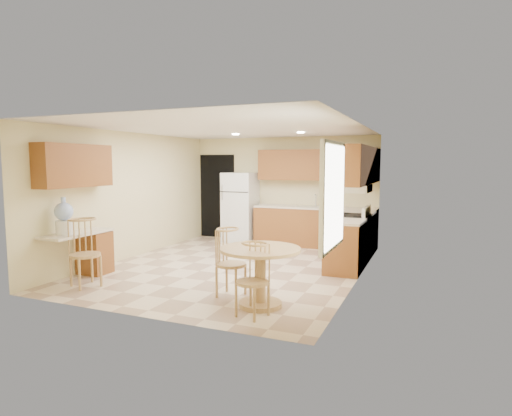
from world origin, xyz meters
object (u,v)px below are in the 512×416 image
at_px(dining_table, 260,268).
at_px(chair_desk, 80,247).
at_px(water_crock, 64,218).
at_px(chair_table_a, 228,257).
at_px(chair_table_b, 250,274).
at_px(refrigerator, 240,207).
at_px(stove, 351,238).

distance_m(dining_table, chair_desk, 2.84).
bearing_deg(water_crock, dining_table, 2.22).
height_order(chair_table_a, chair_table_b, chair_table_a).
distance_m(refrigerator, stove, 3.14).
bearing_deg(dining_table, chair_desk, -174.41).
xyz_separation_m(refrigerator, chair_desk, (-0.60, -4.49, -0.20)).
relative_size(stove, chair_table_a, 1.13).
distance_m(chair_table_a, chair_desk, 2.31).
xyz_separation_m(chair_desk, water_crock, (-0.45, 0.15, 0.41)).
bearing_deg(chair_table_a, dining_table, 75.21).
relative_size(stove, chair_table_b, 1.20).
bearing_deg(chair_table_a, stove, 158.23).
bearing_deg(chair_table_a, chair_desk, -77.95).
bearing_deg(stove, dining_table, -102.33).
xyz_separation_m(refrigerator, chair_table_a, (1.67, -4.06, -0.24)).
distance_m(refrigerator, chair_table_b, 5.22).
xyz_separation_m(stove, dining_table, (-0.65, -2.99, 0.05)).
bearing_deg(refrigerator, chair_table_b, -64.15).
bearing_deg(stove, chair_desk, -136.74).
relative_size(stove, chair_desk, 1.05).
bearing_deg(refrigerator, stove, -22.99).
relative_size(dining_table, chair_table_b, 1.17).
distance_m(stove, chair_table_b, 3.52).
bearing_deg(chair_table_b, stove, -84.49).
bearing_deg(water_crock, chair_desk, -18.31).
relative_size(dining_table, water_crock, 1.80).
bearing_deg(chair_table_a, refrigerator, -156.37).
bearing_deg(dining_table, water_crock, -177.78).
height_order(dining_table, chair_desk, chair_desk).
xyz_separation_m(refrigerator, chair_table_b, (2.27, -4.69, -0.28)).
height_order(refrigerator, chair_table_a, refrigerator).
xyz_separation_m(dining_table, water_crock, (-3.27, -0.13, 0.52)).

